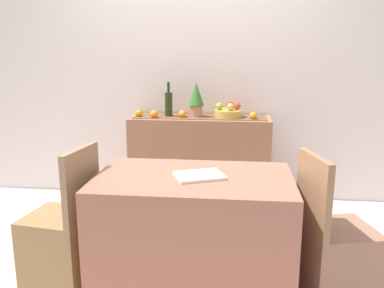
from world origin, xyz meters
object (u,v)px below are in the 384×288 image
object	(u,v)px
chair_by_corner	(335,256)
dining_table	(194,233)
fruit_bowl	(228,113)
chair_near_window	(62,242)
wine_bottle	(169,104)
potted_plant	(196,98)
sideboard_console	(200,161)
open_book	(199,176)

from	to	relation	value
chair_by_corner	dining_table	bearing A→B (deg)	179.73
fruit_bowl	chair_near_window	world-z (taller)	fruit_bowl
fruit_bowl	chair_by_corner	distance (m)	1.75
wine_bottle	chair_by_corner	distance (m)	2.06
wine_bottle	potted_plant	distance (m)	0.27
fruit_bowl	chair_near_window	xyz separation A→B (m)	(-1.02, -1.48, -0.63)
wine_bottle	potted_plant	world-z (taller)	same
sideboard_console	potted_plant	bearing A→B (deg)	180.00
wine_bottle	potted_plant	size ratio (longest dim) A/B	1.00
open_book	chair_by_corner	world-z (taller)	chair_by_corner
wine_bottle	open_book	xyz separation A→B (m)	(0.43, -1.49, -0.23)
potted_plant	chair_near_window	xyz separation A→B (m)	(-0.72, -1.48, -0.77)
sideboard_console	chair_near_window	size ratio (longest dim) A/B	1.47
chair_by_corner	wine_bottle	bearing A→B (deg)	130.26
dining_table	wine_bottle	bearing A→B (deg)	104.98
chair_by_corner	fruit_bowl	bearing A→B (deg)	115.01
fruit_bowl	potted_plant	size ratio (longest dim) A/B	0.79
open_book	potted_plant	bearing A→B (deg)	74.14
chair_by_corner	sideboard_console	bearing A→B (deg)	122.83
sideboard_console	potted_plant	world-z (taller)	potted_plant
fruit_bowl	wine_bottle	xyz separation A→B (m)	(-0.56, -0.00, 0.08)
chair_near_window	potted_plant	bearing A→B (deg)	63.84
dining_table	chair_by_corner	distance (m)	0.86
sideboard_console	dining_table	world-z (taller)	sideboard_console
open_book	fruit_bowl	bearing A→B (deg)	62.63
fruit_bowl	potted_plant	xyz separation A→B (m)	(-0.30, 0.00, 0.14)
fruit_bowl	potted_plant	world-z (taller)	potted_plant
wine_bottle	open_book	bearing A→B (deg)	-73.88
sideboard_console	chair_by_corner	distance (m)	1.77
dining_table	chair_near_window	xyz separation A→B (m)	(-0.86, -0.00, -0.10)
sideboard_console	potted_plant	size ratio (longest dim) A/B	4.06
wine_bottle	chair_by_corner	size ratio (longest dim) A/B	0.36
sideboard_console	fruit_bowl	distance (m)	0.54
dining_table	open_book	world-z (taller)	open_book
fruit_bowl	open_book	bearing A→B (deg)	-95.07
chair_near_window	wine_bottle	bearing A→B (deg)	72.59
sideboard_console	fruit_bowl	size ratio (longest dim) A/B	5.15
potted_plant	chair_near_window	size ratio (longest dim) A/B	0.36
sideboard_console	dining_table	size ratio (longest dim) A/B	1.11
sideboard_console	wine_bottle	distance (m)	0.63
dining_table	chair_near_window	world-z (taller)	chair_near_window
wine_bottle	potted_plant	bearing A→B (deg)	0.00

